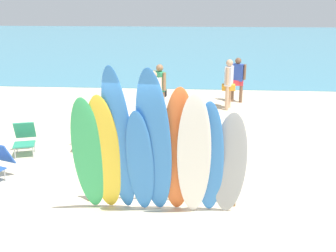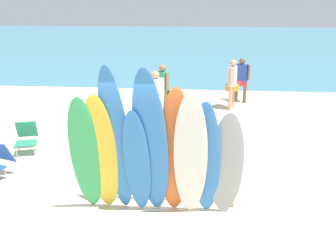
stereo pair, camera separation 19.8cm
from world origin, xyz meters
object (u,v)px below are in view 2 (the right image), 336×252
(beach_chair_blue, at_px, (26,136))
(beach_chair_striped, at_px, (86,132))
(surfboard_blue_3, at_px, (137,163))
(surfboard_orange_5, at_px, (175,153))
(surfboard_grey_8, at_px, (227,166))
(surfboard_white_6, at_px, (191,157))
(beachgoer_midbeach, at_px, (156,95))
(surfboard_yellow_1, at_px, (102,155))
(surfboard_blue_4, at_px, (151,146))
(surfboard_blue_7, at_px, (206,160))
(beachgoer_by_water, at_px, (232,81))
(beachgoer_photographing, at_px, (241,77))
(beachgoer_strolling, at_px, (163,86))
(surfboard_green_0, at_px, (86,156))
(surfboard_blue_2, at_px, (116,143))
(surfboard_rack, at_px, (158,180))

(beach_chair_blue, distance_m, beach_chair_striped, 1.48)
(surfboard_blue_3, distance_m, surfboard_orange_5, 0.67)
(surfboard_grey_8, bearing_deg, surfboard_white_6, -167.39)
(beachgoer_midbeach, height_order, beach_chair_striped, beachgoer_midbeach)
(surfboard_yellow_1, xyz_separation_m, surfboard_blue_4, (0.87, -0.08, 0.23))
(surfboard_blue_3, relative_size, surfboard_orange_5, 0.86)
(surfboard_orange_5, height_order, beach_chair_blue, surfboard_orange_5)
(surfboard_blue_7, height_order, beachgoer_by_water, surfboard_blue_7)
(beachgoer_by_water, bearing_deg, surfboard_blue_3, 1.23)
(surfboard_white_6, bearing_deg, surfboard_grey_8, 14.97)
(beachgoer_photographing, distance_m, beachgoer_strolling, 3.38)
(surfboard_orange_5, bearing_deg, surfboard_white_6, -28.18)
(surfboard_blue_4, xyz_separation_m, beachgoer_photographing, (2.17, 8.67, -0.43))
(beachgoer_photographing, bearing_deg, beach_chair_striped, -107.73)
(surfboard_yellow_1, bearing_deg, beachgoer_midbeach, 85.79)
(beach_chair_blue, bearing_deg, surfboard_orange_5, -52.52)
(surfboard_orange_5, height_order, surfboard_grey_8, surfboard_orange_5)
(beachgoer_strolling, distance_m, beachgoer_midbeach, 1.27)
(surfboard_green_0, distance_m, surfboard_blue_2, 0.60)
(beachgoer_strolling, distance_m, beach_chair_blue, 4.82)
(surfboard_rack, relative_size, surfboard_orange_5, 1.15)
(beachgoer_midbeach, bearing_deg, surfboard_yellow_1, 44.15)
(surfboard_blue_2, height_order, beach_chair_striped, surfboard_blue_2)
(surfboard_orange_5, bearing_deg, surfboard_blue_7, -7.23)
(surfboard_rack, relative_size, surfboard_yellow_1, 1.20)
(beachgoer_midbeach, bearing_deg, beachgoer_by_water, -179.67)
(beachgoer_strolling, bearing_deg, beachgoer_midbeach, -41.86)
(surfboard_blue_3, bearing_deg, surfboard_rack, 64.28)
(surfboard_blue_3, relative_size, beachgoer_by_water, 1.23)
(surfboard_green_0, xyz_separation_m, surfboard_grey_8, (2.42, 0.12, -0.14))
(surfboard_blue_7, bearing_deg, surfboard_white_6, -154.17)
(surfboard_blue_4, bearing_deg, beachgoer_strolling, 100.58)
(surfboard_blue_3, xyz_separation_m, surfboard_blue_4, (0.25, -0.06, 0.35))
(surfboard_blue_3, distance_m, surfboard_white_6, 0.93)
(beachgoer_strolling, bearing_deg, surfboard_grey_8, -22.86)
(surfboard_grey_8, height_order, beachgoer_by_water, surfboard_grey_8)
(beachgoer_midbeach, bearing_deg, surfboard_grey_8, 66.91)
(surfboard_blue_3, bearing_deg, beachgoer_photographing, 76.68)
(surfboard_green_0, xyz_separation_m, surfboard_blue_2, (0.55, -0.02, 0.26))
(surfboard_orange_5, relative_size, beach_chair_blue, 2.93)
(surfboard_blue_4, relative_size, surfboard_blue_7, 1.25)
(surfboard_blue_7, height_order, beachgoer_midbeach, surfboard_blue_7)
(surfboard_blue_4, xyz_separation_m, beachgoer_by_water, (1.78, 7.63, -0.38))
(surfboard_blue_2, relative_size, beachgoer_by_water, 1.65)
(surfboard_yellow_1, relative_size, beachgoer_photographing, 1.45)
(surfboard_blue_2, distance_m, surfboard_grey_8, 1.92)
(surfboard_rack, relative_size, surfboard_blue_7, 1.25)
(surfboard_blue_4, xyz_separation_m, beach_chair_striped, (-2.19, 3.43, -0.97))
(surfboard_green_0, height_order, beachgoer_midbeach, surfboard_green_0)
(surfboard_rack, height_order, surfboard_blue_2, surfboard_blue_2)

